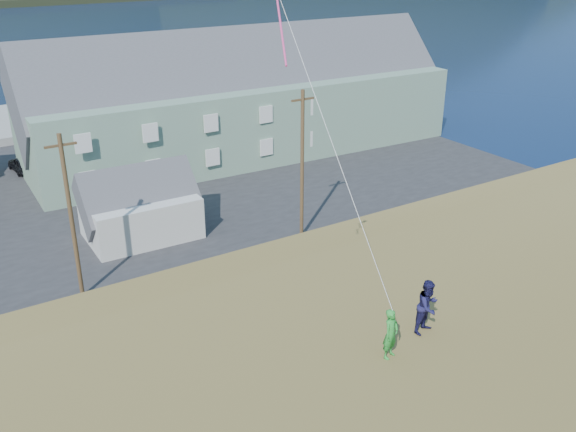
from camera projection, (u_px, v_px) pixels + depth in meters
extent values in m
plane|color=#0A1638|center=(141.00, 296.00, 35.55)|extent=(900.00, 900.00, 0.00)
cube|color=#4C3D19|center=(154.00, 312.00, 33.98)|extent=(110.00, 8.00, 0.10)
cube|color=#28282B|center=(61.00, 198.00, 48.69)|extent=(72.00, 36.00, 0.12)
cube|color=gray|center=(245.00, 117.00, 57.90)|extent=(38.37, 12.08, 6.52)
cube|color=#47474C|center=(243.00, 61.00, 55.90)|extent=(38.86, 11.80, 10.57)
cube|color=silver|center=(141.00, 217.00, 41.89)|extent=(7.00, 5.07, 2.76)
cube|color=#47474C|center=(138.00, 187.00, 41.07)|extent=(7.50, 5.04, 4.88)
cylinder|color=#47331E|center=(72.00, 219.00, 33.45)|extent=(0.24, 0.24, 9.26)
cylinder|color=#47331E|center=(302.00, 166.00, 40.43)|extent=(0.24, 0.24, 9.75)
imported|color=navy|center=(72.00, 179.00, 50.43)|extent=(2.15, 4.26, 1.39)
imported|color=#365388|center=(93.00, 158.00, 55.23)|extent=(1.74, 4.33, 1.40)
imported|color=black|center=(22.00, 164.00, 53.79)|extent=(1.94, 3.97, 1.31)
imported|color=#268C30|center=(391.00, 334.00, 18.15)|extent=(0.65, 0.53, 1.54)
imported|color=#181740|center=(428.00, 306.00, 19.30)|extent=(0.97, 0.83, 1.74)
cylinder|color=#E73C81|center=(281.00, 24.00, 17.74)|extent=(0.06, 0.06, 3.31)
cylinder|color=white|center=(333.00, 145.00, 18.24)|extent=(0.02, 0.02, 9.93)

